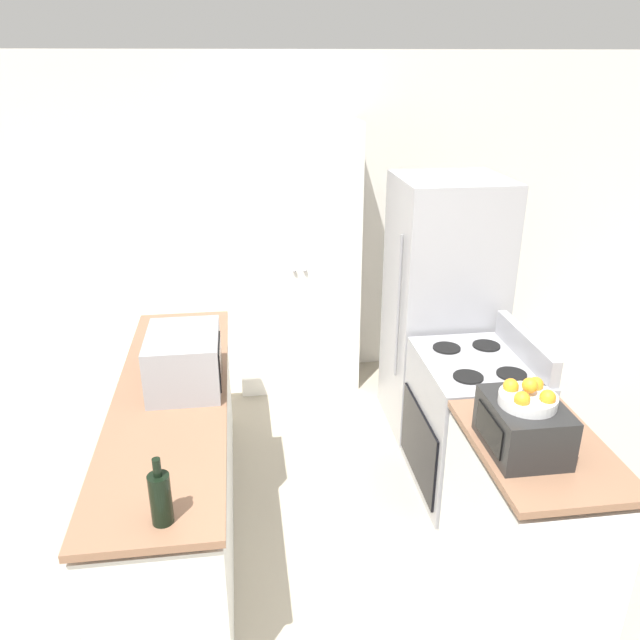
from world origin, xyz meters
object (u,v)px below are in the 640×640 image
object	(u,v)px
fruit_bowl	(528,396)
refrigerator	(442,307)
stove	(471,424)
pantry_cabinet	(297,261)
wine_bottle	(161,497)
microwave	(184,360)
toaster_oven	(523,426)

from	to	relation	value
fruit_bowl	refrigerator	bearing A→B (deg)	84.21
stove	fruit_bowl	world-z (taller)	fruit_bowl
pantry_cabinet	wine_bottle	bearing A→B (deg)	-106.24
stove	refrigerator	bearing A→B (deg)	87.43
refrigerator	wine_bottle	bearing A→B (deg)	-131.81
microwave	wine_bottle	xyz separation A→B (m)	(-0.02, -1.10, -0.04)
stove	microwave	size ratio (longest dim) A/B	2.09
wine_bottle	fruit_bowl	size ratio (longest dim) A/B	1.14
refrigerator	microwave	world-z (taller)	refrigerator
microwave	fruit_bowl	distance (m)	1.77
pantry_cabinet	microwave	size ratio (longest dim) A/B	4.27
fruit_bowl	stove	bearing A→B (deg)	81.39
stove	microwave	bearing A→B (deg)	-177.63
wine_bottle	toaster_oven	xyz separation A→B (m)	(1.58, 0.28, 0.01)
toaster_oven	fruit_bowl	world-z (taller)	fruit_bowl
stove	toaster_oven	bearing A→B (deg)	-98.56
wine_bottle	microwave	bearing A→B (deg)	88.91
stove	toaster_oven	size ratio (longest dim) A/B	2.56
refrigerator	wine_bottle	distance (m)	2.63
toaster_oven	wine_bottle	bearing A→B (deg)	-169.91
wine_bottle	fruit_bowl	distance (m)	1.61
microwave	fruit_bowl	xyz separation A→B (m)	(1.56, -0.82, 0.13)
pantry_cabinet	microwave	world-z (taller)	pantry_cabinet
toaster_oven	fruit_bowl	bearing A→B (deg)	-102.76
pantry_cabinet	refrigerator	size ratio (longest dim) A/B	1.16
microwave	fruit_bowl	world-z (taller)	fruit_bowl
refrigerator	fruit_bowl	bearing A→B (deg)	-95.79
stove	fruit_bowl	bearing A→B (deg)	-98.61
refrigerator	fruit_bowl	xyz separation A→B (m)	(-0.17, -1.69, 0.25)
stove	microwave	distance (m)	1.79
stove	microwave	world-z (taller)	microwave
stove	refrigerator	world-z (taller)	refrigerator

